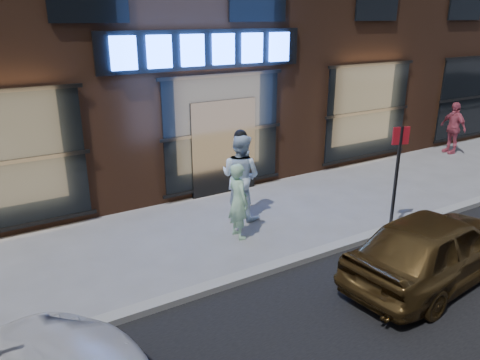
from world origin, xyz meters
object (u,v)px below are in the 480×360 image
Objects in this scene: gold_sedan at (435,247)px; sign_post at (397,169)px; passerby at (453,128)px; man_bowtie at (238,201)px; man_cap at (240,176)px.

sign_post is at bearing -34.87° from gold_sedan.
gold_sedan is at bearing -48.18° from passerby.
man_bowtie is 0.43× the size of gold_sedan.
man_bowtie reaches higher than gold_sedan.
man_cap is 4.29m from gold_sedan.
sign_post is (2.39, -2.26, 0.40)m from man_cap.
man_cap is 1.14× the size of passerby.
man_bowtie is 0.93× the size of passerby.
man_bowtie is at bearing -71.52° from passerby.
man_bowtie is 0.70× the size of sign_post.
man_cap is 0.52× the size of gold_sedan.
gold_sedan is 2.15m from sign_post.
sign_post is (0.97, 1.77, 0.74)m from gold_sedan.
sign_post reaches higher than man_bowtie.
sign_post is at bearing -55.71° from passerby.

